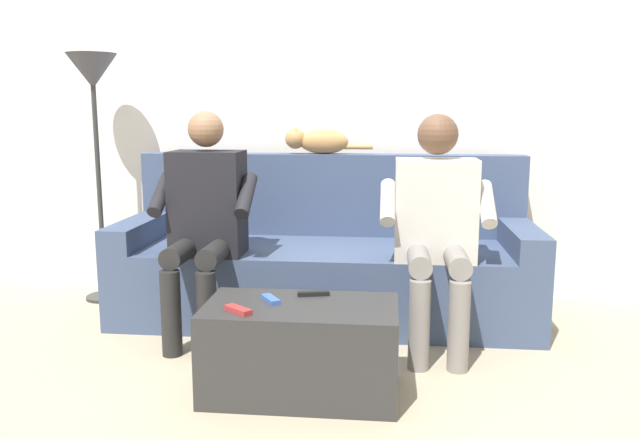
{
  "coord_description": "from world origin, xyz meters",
  "views": [
    {
      "loc": [
        -0.35,
        3.48,
        1.19
      ],
      "look_at": [
        0.0,
        0.19,
        0.62
      ],
      "focal_mm": 35.7,
      "sensor_mm": 36.0,
      "label": 1
    }
  ],
  "objects_px": {
    "remote_blue": "(270,299)",
    "floor_lamp": "(93,91)",
    "cat_on_backrest": "(317,141)",
    "coffee_table": "(301,349)",
    "remote_black": "(313,294)",
    "remote_red": "(238,310)",
    "couch": "(326,263)",
    "person_right_seated": "(205,213)",
    "person_left_seated": "(436,218)"
  },
  "relations": [
    {
      "from": "remote_blue",
      "to": "floor_lamp",
      "type": "distance_m",
      "value": 1.99
    },
    {
      "from": "cat_on_backrest",
      "to": "floor_lamp",
      "type": "bearing_deg",
      "value": 5.52
    },
    {
      "from": "coffee_table",
      "to": "remote_black",
      "type": "xyz_separation_m",
      "value": [
        -0.04,
        -0.14,
        0.2
      ]
    },
    {
      "from": "remote_red",
      "to": "remote_black",
      "type": "distance_m",
      "value": 0.38
    },
    {
      "from": "remote_red",
      "to": "remote_blue",
      "type": "xyz_separation_m",
      "value": [
        -0.1,
        -0.16,
        -0.0
      ]
    },
    {
      "from": "couch",
      "to": "remote_black",
      "type": "distance_m",
      "value": 0.96
    },
    {
      "from": "floor_lamp",
      "to": "remote_blue",
      "type": "bearing_deg",
      "value": 137.32
    },
    {
      "from": "cat_on_backrest",
      "to": "coffee_table",
      "type": "bearing_deg",
      "value": 93.52
    },
    {
      "from": "couch",
      "to": "remote_blue",
      "type": "bearing_deg",
      "value": 82.68
    },
    {
      "from": "coffee_table",
      "to": "cat_on_backrest",
      "type": "xyz_separation_m",
      "value": [
        0.08,
        -1.37,
        0.81
      ]
    },
    {
      "from": "cat_on_backrest",
      "to": "floor_lamp",
      "type": "relative_size",
      "value": 0.35
    },
    {
      "from": "coffee_table",
      "to": "person_right_seated",
      "type": "bearing_deg",
      "value": -48.28
    },
    {
      "from": "person_left_seated",
      "to": "floor_lamp",
      "type": "bearing_deg",
      "value": -15.99
    },
    {
      "from": "person_left_seated",
      "to": "person_right_seated",
      "type": "xyz_separation_m",
      "value": [
        1.2,
        -0.02,
        0.01
      ]
    },
    {
      "from": "coffee_table",
      "to": "person_right_seated",
      "type": "relative_size",
      "value": 0.68
    },
    {
      "from": "couch",
      "to": "person_right_seated",
      "type": "distance_m",
      "value": 0.81
    },
    {
      "from": "coffee_table",
      "to": "floor_lamp",
      "type": "height_order",
      "value": "floor_lamp"
    },
    {
      "from": "coffee_table",
      "to": "couch",
      "type": "bearing_deg",
      "value": -90.0
    },
    {
      "from": "couch",
      "to": "coffee_table",
      "type": "relative_size",
      "value": 2.91
    },
    {
      "from": "person_left_seated",
      "to": "remote_red",
      "type": "distance_m",
      "value": 1.17
    },
    {
      "from": "remote_black",
      "to": "person_right_seated",
      "type": "bearing_deg",
      "value": 126.77
    },
    {
      "from": "cat_on_backrest",
      "to": "remote_black",
      "type": "xyz_separation_m",
      "value": [
        -0.12,
        1.23,
        -0.61
      ]
    },
    {
      "from": "coffee_table",
      "to": "remote_red",
      "type": "height_order",
      "value": "remote_red"
    },
    {
      "from": "person_left_seated",
      "to": "remote_red",
      "type": "height_order",
      "value": "person_left_seated"
    },
    {
      "from": "person_right_seated",
      "to": "remote_red",
      "type": "distance_m",
      "value": 0.92
    },
    {
      "from": "remote_black",
      "to": "remote_blue",
      "type": "relative_size",
      "value": 1.1
    },
    {
      "from": "person_left_seated",
      "to": "floor_lamp",
      "type": "distance_m",
      "value": 2.22
    },
    {
      "from": "person_right_seated",
      "to": "cat_on_backrest",
      "type": "relative_size",
      "value": 2.2
    },
    {
      "from": "couch",
      "to": "floor_lamp",
      "type": "relative_size",
      "value": 1.54
    },
    {
      "from": "person_right_seated",
      "to": "remote_blue",
      "type": "xyz_separation_m",
      "value": [
        -0.46,
        0.64,
        -0.26
      ]
    },
    {
      "from": "person_left_seated",
      "to": "remote_blue",
      "type": "height_order",
      "value": "person_left_seated"
    },
    {
      "from": "person_right_seated",
      "to": "cat_on_backrest",
      "type": "height_order",
      "value": "person_right_seated"
    },
    {
      "from": "floor_lamp",
      "to": "remote_red",
      "type": "bearing_deg",
      "value": 131.34
    },
    {
      "from": "remote_blue",
      "to": "remote_black",
      "type": "bearing_deg",
      "value": 88.12
    },
    {
      "from": "couch",
      "to": "remote_red",
      "type": "bearing_deg",
      "value": 78.98
    },
    {
      "from": "couch",
      "to": "remote_red",
      "type": "xyz_separation_m",
      "value": [
        0.24,
        1.22,
        0.1
      ]
    },
    {
      "from": "person_right_seated",
      "to": "floor_lamp",
      "type": "distance_m",
      "value": 1.2
    },
    {
      "from": "coffee_table",
      "to": "remote_red",
      "type": "distance_m",
      "value": 0.34
    },
    {
      "from": "person_right_seated",
      "to": "cat_on_backrest",
      "type": "xyz_separation_m",
      "value": [
        -0.52,
        -0.7,
        0.34
      ]
    },
    {
      "from": "cat_on_backrest",
      "to": "remote_black",
      "type": "distance_m",
      "value": 1.38
    },
    {
      "from": "person_left_seated",
      "to": "remote_blue",
      "type": "relative_size",
      "value": 9.29
    },
    {
      "from": "person_right_seated",
      "to": "remote_red",
      "type": "bearing_deg",
      "value": 114.32
    },
    {
      "from": "person_left_seated",
      "to": "couch",
      "type": "bearing_deg",
      "value": -35.9
    },
    {
      "from": "couch",
      "to": "floor_lamp",
      "type": "bearing_deg",
      "value": -5.96
    },
    {
      "from": "coffee_table",
      "to": "person_left_seated",
      "type": "height_order",
      "value": "person_left_seated"
    },
    {
      "from": "person_right_seated",
      "to": "remote_black",
      "type": "height_order",
      "value": "person_right_seated"
    },
    {
      "from": "person_left_seated",
      "to": "cat_on_backrest",
      "type": "distance_m",
      "value": 1.05
    },
    {
      "from": "coffee_table",
      "to": "person_right_seated",
      "type": "distance_m",
      "value": 1.02
    },
    {
      "from": "couch",
      "to": "person_left_seated",
      "type": "height_order",
      "value": "person_left_seated"
    },
    {
      "from": "remote_blue",
      "to": "coffee_table",
      "type": "bearing_deg",
      "value": 43.47
    }
  ]
}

